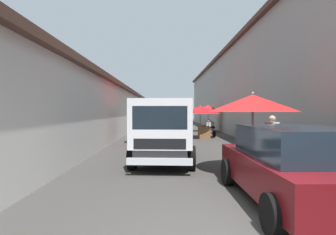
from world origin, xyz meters
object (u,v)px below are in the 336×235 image
fruit_stall_mid_lane (153,110)px  parked_scooter (211,130)px  fruit_stall_near_right (254,112)px  hatchback_car (291,165)px  vendor_by_crates (272,137)px  fruit_stall_far_right (201,113)px  delivery_truck (163,133)px  fruit_stall_far_left (208,111)px

fruit_stall_mid_lane → parked_scooter: bearing=-41.6°
fruit_stall_near_right → parked_scooter: bearing=-3.5°
hatchback_car → vendor_by_crates: size_ratio=2.46×
fruit_stall_far_right → hatchback_car: (-12.29, -0.09, -0.88)m
delivery_truck → fruit_stall_far_left: bearing=-14.6°
fruit_stall_far_right → vendor_by_crates: 8.86m
delivery_truck → vendor_by_crates: 3.43m
fruit_stall_far_left → delivery_truck: bearing=165.4°
fruit_stall_far_right → vendor_by_crates: size_ratio=1.65×
fruit_stall_far_right → delivery_truck: bearing=165.0°
fruit_stall_near_right → hatchback_car: size_ratio=0.62×
vendor_by_crates → hatchback_car: bearing=163.9°
fruit_stall_near_right → vendor_by_crates: fruit_stall_near_right is taller
fruit_stall_mid_lane → hatchback_car: bearing=-162.3°
hatchback_car → fruit_stall_far_right: bearing=0.4°
fruit_stall_mid_lane → hatchback_car: (-9.38, -3.00, -1.06)m
fruit_stall_mid_lane → delivery_truck: size_ratio=0.55×
fruit_stall_near_right → parked_scooter: size_ratio=1.45×
fruit_stall_far_left → hatchback_car: 17.83m
hatchback_car → delivery_truck: size_ratio=0.78×
fruit_stall_far_right → parked_scooter: (1.37, -0.89, -1.17)m
fruit_stall_near_right → fruit_stall_far_right: bearing=1.1°
fruit_stall_near_right → parked_scooter: 11.29m
fruit_stall_far_right → hatchback_car: fruit_stall_far_right is taller
fruit_stall_far_right → fruit_stall_mid_lane: size_ratio=0.95×
vendor_by_crates → parked_scooter: (10.13, 0.22, -0.47)m
fruit_stall_far_left → parked_scooter: fruit_stall_far_left is taller
hatchback_car → vendor_by_crates: bearing=-16.1°
delivery_truck → fruit_stall_far_right: bearing=-15.0°
fruit_stall_mid_lane → delivery_truck: bearing=-174.1°
delivery_truck → parked_scooter: size_ratio=2.97×
fruit_stall_far_right → delivery_truck: fruit_stall_far_right is taller
fruit_stall_mid_lane → fruit_stall_far_left: fruit_stall_mid_lane is taller
fruit_stall_near_right → delivery_truck: fruit_stall_near_right is taller
fruit_stall_far_left → parked_scooter: size_ratio=1.35×
fruit_stall_far_right → hatchback_car: bearing=-179.6°
fruit_stall_mid_lane → parked_scooter: (4.27, -3.79, -1.35)m
parked_scooter → fruit_stall_mid_lane: bearing=138.4°
fruit_stall_near_right → hatchback_car: (-2.46, 0.10, -0.96)m
fruit_stall_far_right → vendor_by_crates: (-8.76, -1.11, -0.70)m
fruit_stall_far_right → parked_scooter: 2.01m
fruit_stall_far_left → hatchback_car: (-17.76, 1.25, -0.95)m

